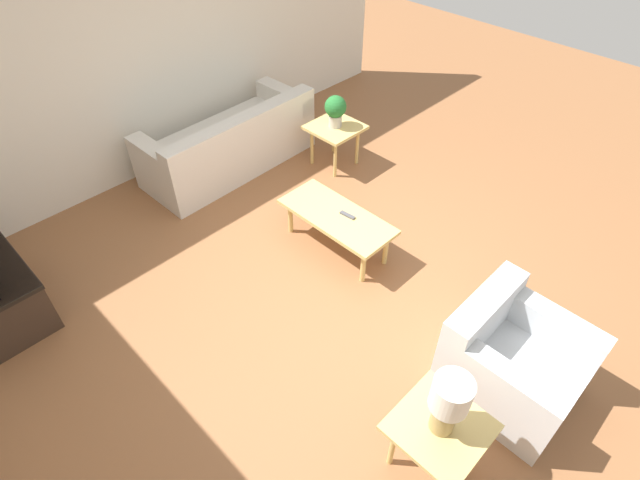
% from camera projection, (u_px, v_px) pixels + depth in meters
% --- Properties ---
extents(ground_plane, '(14.00, 14.00, 0.00)m').
position_uv_depth(ground_plane, '(348.00, 289.00, 4.65)').
color(ground_plane, '#8E5B38').
extents(wall_right, '(0.12, 7.20, 2.70)m').
position_uv_depth(wall_right, '(141.00, 53.00, 5.31)').
color(wall_right, silver).
rests_on(wall_right, ground_plane).
extents(sofa, '(0.90, 2.10, 0.78)m').
position_uv_depth(sofa, '(231.00, 145.00, 5.92)').
color(sofa, silver).
rests_on(sofa, ground_plane).
extents(armchair, '(0.89, 0.84, 0.80)m').
position_uv_depth(armchair, '(509.00, 361.00, 3.70)').
color(armchair, silver).
rests_on(armchair, ground_plane).
extents(coffee_table, '(1.17, 0.50, 0.42)m').
position_uv_depth(coffee_table, '(337.00, 219.00, 4.82)').
color(coffee_table, tan).
rests_on(coffee_table, ground_plane).
extents(side_table_plant, '(0.57, 0.57, 0.52)m').
position_uv_depth(side_table_plant, '(335.00, 131.00, 5.87)').
color(side_table_plant, tan).
rests_on(side_table_plant, ground_plane).
extents(side_table_lamp, '(0.57, 0.57, 0.52)m').
position_uv_depth(side_table_lamp, '(439.00, 431.00, 3.17)').
color(side_table_lamp, tan).
rests_on(side_table_lamp, ground_plane).
extents(potted_plant, '(0.25, 0.25, 0.37)m').
position_uv_depth(potted_plant, '(335.00, 109.00, 5.67)').
color(potted_plant, '#B2ADA3').
rests_on(potted_plant, side_table_plant).
extents(table_lamp, '(0.24, 0.24, 0.49)m').
position_uv_depth(table_lamp, '(449.00, 402.00, 2.92)').
color(table_lamp, '#997F4C').
rests_on(table_lamp, side_table_lamp).
extents(remote_control, '(0.16, 0.06, 0.02)m').
position_uv_depth(remote_control, '(347.00, 215.00, 4.77)').
color(remote_control, '#4C4C51').
rests_on(remote_control, coffee_table).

